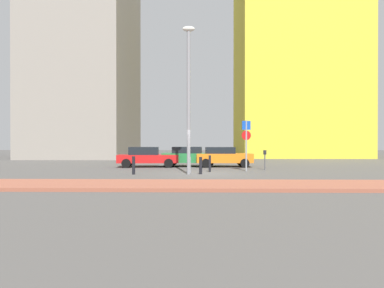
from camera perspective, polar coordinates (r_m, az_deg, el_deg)
ground_plane at (r=20.99m, az=1.86°, el=-4.67°), size 120.00×120.00×0.00m
sidewalk_brick at (r=14.87m, az=2.10°, el=-6.46°), size 40.00×3.24×0.14m
parked_car_red at (r=26.64m, az=-7.07°, el=-1.98°), size 4.49×2.24×1.46m
parked_car_green at (r=26.96m, az=-0.37°, el=-1.90°), size 4.15×2.18×1.47m
parked_car_orange at (r=26.70m, az=4.90°, el=-1.95°), size 4.11×2.09×1.45m
parking_sign_post at (r=22.96m, az=8.50°, el=0.75°), size 0.59×0.16×3.17m
parking_meter at (r=24.08m, az=11.35°, el=-2.02°), size 0.18×0.14×1.29m
street_lamp at (r=20.69m, az=-0.53°, el=8.63°), size 0.70×0.36×8.34m
traffic_bollard_near at (r=22.21m, az=2.81°, el=-3.09°), size 0.15×0.15×1.01m
traffic_bollard_mid at (r=21.54m, az=-0.43°, el=-3.31°), size 0.18×0.18×0.92m
traffic_bollard_far at (r=20.70m, az=-9.14°, el=-3.33°), size 0.17×0.17×1.02m
traffic_bollard_edge at (r=20.63m, az=1.36°, el=-3.39°), size 0.18×0.18×0.98m
building_colorful_midrise at (r=48.62m, az=15.82°, el=12.77°), size 14.15×13.45×24.62m
building_under_construction at (r=46.77m, az=-16.26°, el=13.80°), size 10.69×14.72×25.46m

